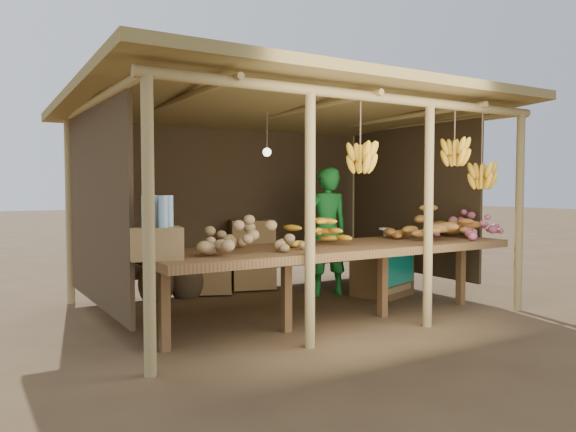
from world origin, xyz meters
TOP-DOWN VIEW (x-y plane):
  - ground at (0.00, 0.00)m, footprint 60.00×60.00m
  - stall_structure at (0.11, -0.07)m, footprint 4.70×3.50m
  - counter at (0.00, -0.95)m, footprint 3.90×1.05m
  - potato_heap at (-1.05, -0.98)m, footprint 1.08×0.70m
  - sweet_potato_heap at (1.39, -0.90)m, footprint 1.30×1.04m
  - onion_heap at (1.90, -1.11)m, footprint 1.04×0.84m
  - banana_pile at (-0.18, -0.86)m, footprint 0.69×0.48m
  - tomato_basin at (-1.90, -0.64)m, footprint 0.39×0.39m
  - bottle_box at (-1.90, -1.06)m, footprint 0.47×0.41m
  - vendor at (0.79, 0.35)m, footprint 0.65×0.48m
  - tarp_crate at (1.38, -0.04)m, footprint 0.91×0.84m
  - carton_stack at (-0.04, 1.20)m, footprint 1.33×0.63m
  - burlap_sacks at (-0.99, 1.15)m, footprint 0.83×0.43m

SIDE VIEW (x-z plane):
  - ground at x=0.00m, z-range 0.00..0.00m
  - burlap_sacks at x=-0.99m, z-range -0.04..0.55m
  - tarp_crate at x=1.38m, z-range -0.08..0.80m
  - carton_stack at x=-0.04m, z-range -0.05..0.86m
  - counter at x=0.00m, z-range 0.34..1.14m
  - vendor at x=0.79m, z-range 0.00..1.63m
  - tomato_basin at x=-1.90m, z-range 0.78..0.99m
  - banana_pile at x=-0.18m, z-range 0.80..1.15m
  - onion_heap at x=1.90m, z-range 0.80..1.16m
  - sweet_potato_heap at x=1.39m, z-range 0.80..1.16m
  - potato_heap at x=-1.05m, z-range 0.80..1.17m
  - bottle_box at x=-1.90m, z-range 0.74..1.26m
  - stall_structure at x=0.11m, z-range 0.69..3.12m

